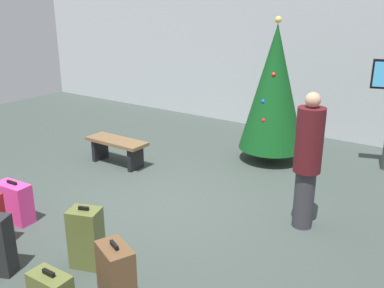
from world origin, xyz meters
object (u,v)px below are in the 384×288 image
(holiday_tree, at_px, (274,88))
(suitcase_4, at_px, (86,238))
(waiting_bench, at_px, (117,146))
(suitcase_8, at_px, (15,202))
(suitcase_3, at_px, (117,284))
(traveller_0, at_px, (308,159))

(holiday_tree, height_order, suitcase_4, holiday_tree)
(waiting_bench, xyz_separation_m, suitcase_4, (1.99, -2.52, 0.00))
(holiday_tree, distance_m, suitcase_8, 4.73)
(waiting_bench, xyz_separation_m, suitcase_8, (0.39, -2.37, -0.07))
(suitcase_8, bearing_deg, holiday_tree, 66.41)
(suitcase_3, xyz_separation_m, suitcase_4, (-0.91, 0.44, -0.04))
(suitcase_3, height_order, suitcase_8, suitcase_3)
(traveller_0, xyz_separation_m, suitcase_4, (-1.68, -2.27, -0.62))
(holiday_tree, distance_m, suitcase_4, 4.49)
(traveller_0, relative_size, suitcase_3, 2.22)
(waiting_bench, relative_size, suitcase_3, 1.46)
(holiday_tree, bearing_deg, suitcase_8, -113.59)
(waiting_bench, bearing_deg, holiday_tree, 39.63)
(holiday_tree, xyz_separation_m, waiting_bench, (-2.23, -1.84, -1.04))
(waiting_bench, relative_size, traveller_0, 0.66)
(traveller_0, relative_size, suitcase_8, 3.09)
(traveller_0, bearing_deg, holiday_tree, 124.58)
(suitcase_4, bearing_deg, holiday_tree, 86.85)
(holiday_tree, xyz_separation_m, traveller_0, (1.44, -2.09, -0.42))
(traveller_0, distance_m, suitcase_4, 2.89)
(suitcase_4, height_order, suitcase_8, suitcase_4)
(traveller_0, relative_size, suitcase_4, 2.48)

